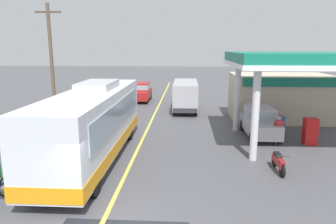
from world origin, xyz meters
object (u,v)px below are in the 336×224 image
Objects in this scene: coach_bus_main at (94,124)px; pedestrian_near_pump at (279,129)px; pedestrian_by_shop at (280,124)px; motorcycle_parked_forecourt at (278,162)px; car_at_pump at (260,120)px; minibus_opposing_lane at (185,93)px; car_trailing_behind_bus at (141,91)px.

coach_bus_main reaches higher than pedestrian_near_pump.
pedestrian_by_shop is (0.44, 1.18, 0.00)m from pedestrian_near_pump.
pedestrian_near_pump and pedestrian_by_shop have the same top height.
coach_bus_main is at bearing -159.02° from pedestrian_by_shop.
pedestrian_near_pump is (1.05, 3.79, 0.49)m from motorcycle_parked_forecourt.
coach_bus_main is 9.98m from car_at_pump.
car_trailing_behind_bus is at bearing 136.14° from minibus_opposing_lane.
car_trailing_behind_bus is at bearing 90.27° from coach_bus_main.
pedestrian_by_shop is at bearing 73.28° from motorcycle_parked_forecourt.
car_at_pump reaches higher than motorcycle_parked_forecourt.
minibus_opposing_lane reaches higher than pedestrian_by_shop.
pedestrian_near_pump is 1.00× the size of pedestrian_by_shop.
pedestrian_near_pump is at bearing -110.46° from pedestrian_by_shop.
coach_bus_main is at bearing -153.80° from car_at_pump.
car_at_pump is at bearing -60.09° from minibus_opposing_lane.
motorcycle_parked_forecourt is at bearing -105.52° from pedestrian_near_pump.
pedestrian_by_shop is at bearing -56.32° from minibus_opposing_lane.
motorcycle_parked_forecourt is (-0.40, -5.52, -0.57)m from car_at_pump.
coach_bus_main is 1.80× the size of minibus_opposing_lane.
pedestrian_near_pump is at bearing -55.28° from car_trailing_behind_bus.
motorcycle_parked_forecourt is at bearing -106.72° from pedestrian_by_shop.
pedestrian_near_pump is (5.20, -9.65, -0.54)m from minibus_opposing_lane.
coach_bus_main is 2.63× the size of car_trailing_behind_bus.
pedestrian_by_shop is (1.09, -0.55, -0.08)m from car_at_pump.
pedestrian_near_pump is (0.65, -1.74, -0.08)m from car_at_pump.
car_at_pump is 1.22m from pedestrian_by_shop.
coach_bus_main reaches higher than pedestrian_by_shop.
pedestrian_near_pump is at bearing 15.51° from coach_bus_main.
minibus_opposing_lane is 6.20m from car_trailing_behind_bus.
minibus_opposing_lane is at bearing 70.43° from coach_bus_main.
minibus_opposing_lane reaches higher than motorcycle_parked_forecourt.
car_at_pump is 9.14m from minibus_opposing_lane.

